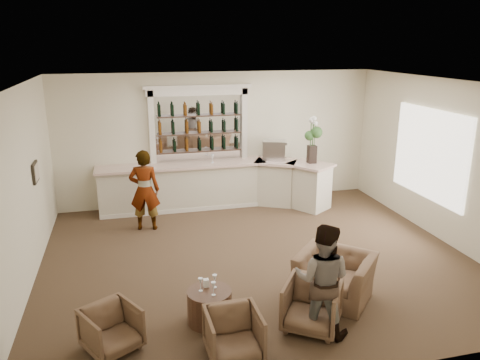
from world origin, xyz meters
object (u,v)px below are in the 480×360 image
object	(u,v)px
armchair_far	(335,276)
flower_vase	(313,137)
guest	(322,280)
armchair_left	(111,329)
armchair_right	(312,305)
cocktail_table	(210,306)
sommelier	(145,190)
armchair_center	(234,335)
bar_counter	(217,185)
espresso_machine	(274,150)

from	to	relation	value
armchair_far	flower_vase	xyz separation A→B (m)	(1.29, 4.17, 1.41)
guest	armchair_left	xyz separation A→B (m)	(-2.87, 0.31, -0.51)
guest	armchair_right	size ratio (longest dim) A/B	2.08
cocktail_table	guest	size ratio (longest dim) A/B	0.40
armchair_left	armchair_right	bearing A→B (deg)	-33.49
cocktail_table	sommelier	size ratio (longest dim) A/B	0.37
sommelier	armchair_far	world-z (taller)	sommelier
armchair_center	armchair_right	bearing A→B (deg)	15.38
cocktail_table	bar_counter	bearing A→B (deg)	77.33
bar_counter	armchair_center	xyz separation A→B (m)	(-0.94, -5.77, -0.25)
guest	armchair_far	bearing A→B (deg)	-93.77
armchair_center	cocktail_table	bearing A→B (deg)	99.40
armchair_right	espresso_machine	distance (m)	5.66
armchair_right	armchair_far	world-z (taller)	armchair_far
guest	armchair_center	distance (m)	1.43
guest	cocktail_table	bearing A→B (deg)	9.02
armchair_center	armchair_right	xyz separation A→B (m)	(1.24, 0.36, 0.03)
bar_counter	armchair_far	world-z (taller)	bar_counter
guest	armchair_center	world-z (taller)	guest
armchair_left	espresso_machine	distance (m)	6.68
flower_vase	sommelier	bearing A→B (deg)	-173.40
guest	armchair_left	size ratio (longest dim) A/B	2.41
armchair_right	flower_vase	xyz separation A→B (m)	(1.97, 4.87, 1.43)
cocktail_table	flower_vase	size ratio (longest dim) A/B	0.57
sommelier	flower_vase	bearing A→B (deg)	-163.42
armchair_left	guest	bearing A→B (deg)	-35.81
armchair_center	armchair_left	bearing A→B (deg)	159.83
armchair_right	armchair_far	size ratio (longest dim) A/B	0.69
armchair_center	armchair_far	size ratio (longest dim) A/B	0.63
cocktail_table	sommelier	bearing A→B (deg)	100.18
sommelier	armchair_far	xyz separation A→B (m)	(2.78, -3.70, -0.52)
armchair_left	armchair_right	size ratio (longest dim) A/B	0.86
armchair_right	flower_vase	world-z (taller)	flower_vase
armchair_far	armchair_left	bearing A→B (deg)	-128.58
bar_counter	flower_vase	xyz separation A→B (m)	(2.27, -0.54, 1.21)
bar_counter	guest	size ratio (longest dim) A/B	3.47
guest	espresso_machine	bearing A→B (deg)	-68.86
guest	bar_counter	bearing A→B (deg)	-53.64
guest	flower_vase	bearing A→B (deg)	-78.34
cocktail_table	armchair_far	xyz separation A→B (m)	(2.08, 0.18, 0.12)
bar_counter	espresso_machine	size ratio (longest dim) A/B	10.28
armchair_left	armchair_right	distance (m)	2.80
espresso_machine	armchair_far	bearing A→B (deg)	-76.03
cocktail_table	sommelier	world-z (taller)	sommelier
armchair_left	espresso_machine	xyz separation A→B (m)	(3.98, 5.25, 1.07)
armchair_center	flower_vase	xyz separation A→B (m)	(3.22, 5.23, 1.46)
bar_counter	espresso_machine	distance (m)	1.70
armchair_left	cocktail_table	bearing A→B (deg)	-16.26
espresso_machine	flower_vase	bearing A→B (deg)	-15.57
cocktail_table	armchair_right	size ratio (longest dim) A/B	0.83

